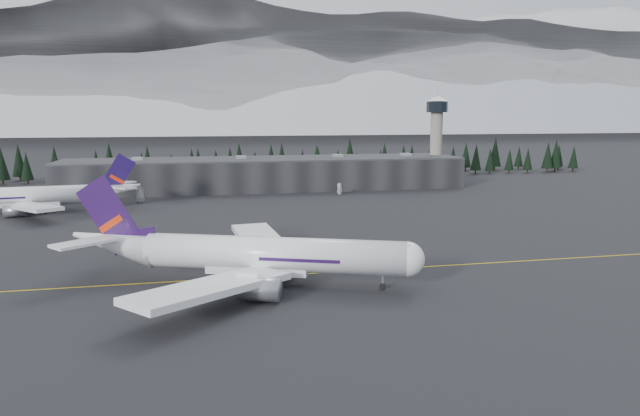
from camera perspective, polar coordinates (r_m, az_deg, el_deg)
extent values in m
plane|color=black|center=(113.40, 2.13, -6.11)|extent=(1400.00, 1400.00, 0.00)
cube|color=gold|center=(111.53, 2.38, -6.37)|extent=(400.00, 0.40, 0.02)
cube|color=black|center=(233.74, -5.41, 3.38)|extent=(160.00, 30.00, 12.00)
cube|color=#333335|center=(233.17, -5.43, 4.92)|extent=(160.00, 30.00, 0.60)
cylinder|color=gray|center=(255.56, 11.51, 6.00)|extent=(5.20, 5.20, 32.00)
cylinder|color=black|center=(255.18, 11.64, 9.86)|extent=(9.20, 9.20, 4.50)
cone|color=silver|center=(255.24, 11.67, 10.64)|extent=(10.00, 10.00, 2.00)
cube|color=black|center=(270.22, -6.34, 4.49)|extent=(360.00, 20.00, 15.00)
cylinder|color=white|center=(102.29, -4.60, -4.60)|extent=(45.98, 22.48, 6.12)
sphere|color=white|center=(99.60, 8.69, -5.07)|extent=(6.12, 6.12, 6.12)
cone|color=white|center=(113.06, -19.89, -3.31)|extent=(18.18, 11.84, 8.86)
cube|color=white|center=(119.03, -5.69, -3.43)|extent=(11.60, 29.35, 2.61)
cylinder|color=#979A9F|center=(112.75, -3.37, -5.03)|extent=(7.57, 5.99, 3.87)
cube|color=white|center=(89.84, -10.79, -7.81)|extent=(26.90, 24.91, 2.61)
cylinder|color=#979A9F|center=(93.69, -6.03, -8.08)|extent=(7.57, 5.99, 3.87)
cube|color=#270E45|center=(112.33, -20.26, -0.71)|extent=(12.24, 5.09, 15.18)
cube|color=red|center=(112.49, -20.13, -1.48)|extent=(4.85, 2.31, 3.74)
cube|color=white|center=(118.99, -19.38, -1.97)|extent=(6.29, 11.80, 0.51)
cube|color=white|center=(108.62, -22.41, -3.20)|extent=(11.60, 10.63, 0.51)
cylinder|color=black|center=(100.76, 6.30, -7.25)|extent=(0.51, 0.51, 3.06)
cylinder|color=black|center=(109.42, -7.67, -5.94)|extent=(0.51, 0.51, 3.06)
cylinder|color=black|center=(101.00, -9.15, -7.28)|extent=(0.51, 0.51, 3.06)
cylinder|color=silver|center=(199.53, -27.79, 1.07)|extent=(43.71, 10.11, 5.66)
cone|color=silver|center=(196.53, -19.67, 1.75)|extent=(16.33, 7.26, 8.19)
cube|color=silver|center=(184.52, -26.77, 0.08)|extent=(21.00, 26.12, 2.42)
cylinder|color=#93969B|center=(190.76, -28.18, -0.24)|extent=(6.46, 4.20, 3.58)
cube|color=silver|center=(213.17, -25.62, 1.29)|extent=(16.91, 27.31, 2.42)
cylinder|color=#93969B|center=(209.14, -27.30, 0.58)|extent=(6.46, 4.20, 3.58)
cube|color=#1C0E44|center=(195.98, -19.61, 3.15)|extent=(11.92, 1.70, 14.04)
cube|color=red|center=(196.13, -19.64, 2.74)|extent=(4.63, 1.00, 3.46)
cube|color=silver|center=(190.71, -19.17, 1.96)|extent=(9.52, 10.88, 0.47)
cube|color=silver|center=(201.94, -19.11, 2.35)|extent=(8.10, 11.20, 0.47)
cylinder|color=black|center=(194.85, -26.00, -0.09)|extent=(0.47, 0.47, 2.83)
cylinder|color=black|center=(203.16, -25.68, 0.28)|extent=(0.47, 0.47, 2.83)
imported|color=silver|center=(206.46, -17.52, 0.72)|extent=(4.04, 5.81, 1.47)
imported|color=silver|center=(216.83, 2.00, 1.55)|extent=(4.75, 3.49, 1.51)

